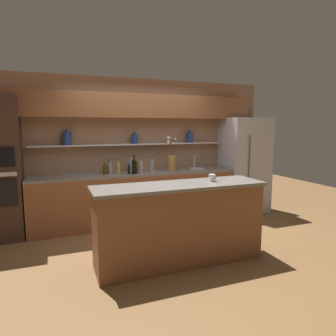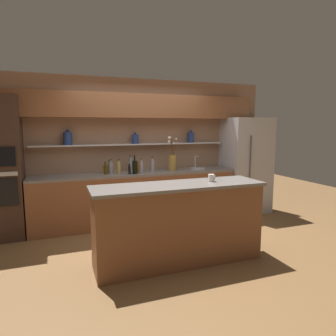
{
  "view_description": "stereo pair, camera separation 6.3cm",
  "coord_description": "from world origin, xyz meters",
  "px_view_note": "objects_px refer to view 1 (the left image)",
  "views": [
    {
      "loc": [
        -1.46,
        -3.88,
        1.73
      ],
      "look_at": [
        0.18,
        0.36,
        1.1
      ],
      "focal_mm": 32.0,
      "sensor_mm": 36.0,
      "label": 1
    },
    {
      "loc": [
        -1.4,
        -3.9,
        1.73
      ],
      "look_at": [
        0.18,
        0.36,
        1.1
      ],
      "focal_mm": 32.0,
      "sensor_mm": 36.0,
      "label": 2
    }
  ],
  "objects_px": {
    "bottle_spirit_3": "(110,168)",
    "bottle_spirit_6": "(118,168)",
    "bottle_sauce_1": "(129,170)",
    "bottle_wine_5": "(134,167)",
    "bottle_oil_0": "(105,170)",
    "bottle_sauce_4": "(137,168)",
    "bottle_spirit_8": "(152,166)",
    "bottle_oil_9": "(109,168)",
    "coffee_mug": "(212,178)",
    "flower_vase": "(172,161)",
    "sink_fixture": "(197,168)",
    "bottle_spirit_7": "(130,165)",
    "bottle_spirit_2": "(141,167)",
    "refrigerator": "(244,165)"
  },
  "relations": [
    {
      "from": "bottle_oil_0",
      "to": "bottle_sauce_4",
      "type": "xyz_separation_m",
      "value": [
        0.55,
        -0.04,
        -0.0
      ]
    },
    {
      "from": "coffee_mug",
      "to": "bottle_spirit_2",
      "type": "bearing_deg",
      "value": 107.6
    },
    {
      "from": "bottle_wine_5",
      "to": "coffee_mug",
      "type": "height_order",
      "value": "bottle_wine_5"
    },
    {
      "from": "bottle_wine_5",
      "to": "bottle_spirit_7",
      "type": "relative_size",
      "value": 1.12
    },
    {
      "from": "flower_vase",
      "to": "coffee_mug",
      "type": "distance_m",
      "value": 1.68
    },
    {
      "from": "bottle_spirit_6",
      "to": "flower_vase",
      "type": "bearing_deg",
      "value": -2.1
    },
    {
      "from": "bottle_spirit_6",
      "to": "bottle_spirit_8",
      "type": "xyz_separation_m",
      "value": [
        0.59,
        -0.06,
        0.01
      ]
    },
    {
      "from": "bottle_spirit_6",
      "to": "bottle_spirit_7",
      "type": "height_order",
      "value": "bottle_spirit_7"
    },
    {
      "from": "bottle_sauce_1",
      "to": "bottle_wine_5",
      "type": "bearing_deg",
      "value": -1.17
    },
    {
      "from": "sink_fixture",
      "to": "bottle_sauce_4",
      "type": "height_order",
      "value": "sink_fixture"
    },
    {
      "from": "bottle_spirit_3",
      "to": "bottle_spirit_6",
      "type": "relative_size",
      "value": 0.99
    },
    {
      "from": "bottle_spirit_6",
      "to": "bottle_oil_0",
      "type": "bearing_deg",
      "value": -179.14
    },
    {
      "from": "flower_vase",
      "to": "bottle_spirit_2",
      "type": "xyz_separation_m",
      "value": [
        -0.61,
        -0.08,
        -0.07
      ]
    },
    {
      "from": "bottle_oil_9",
      "to": "bottle_spirit_2",
      "type": "bearing_deg",
      "value": -26.89
    },
    {
      "from": "bottle_wine_5",
      "to": "bottle_spirit_7",
      "type": "distance_m",
      "value": 0.3
    },
    {
      "from": "flower_vase",
      "to": "sink_fixture",
      "type": "xyz_separation_m",
      "value": [
        0.54,
        0.07,
        -0.16
      ]
    },
    {
      "from": "bottle_sauce_1",
      "to": "bottle_spirit_6",
      "type": "xyz_separation_m",
      "value": [
        -0.16,
        0.12,
        0.02
      ]
    },
    {
      "from": "bottle_oil_9",
      "to": "bottle_spirit_8",
      "type": "bearing_deg",
      "value": -15.28
    },
    {
      "from": "bottle_wine_5",
      "to": "bottle_spirit_7",
      "type": "bearing_deg",
      "value": 90.18
    },
    {
      "from": "bottle_wine_5",
      "to": "bottle_spirit_8",
      "type": "xyz_separation_m",
      "value": [
        0.34,
        0.06,
        -0.0
      ]
    },
    {
      "from": "bottle_wine_5",
      "to": "bottle_spirit_6",
      "type": "relative_size",
      "value": 1.31
    },
    {
      "from": "bottle_spirit_6",
      "to": "bottle_spirit_8",
      "type": "bearing_deg",
      "value": -5.72
    },
    {
      "from": "bottle_spirit_7",
      "to": "sink_fixture",
      "type": "bearing_deg",
      "value": -6.62
    },
    {
      "from": "refrigerator",
      "to": "sink_fixture",
      "type": "distance_m",
      "value": 1.06
    },
    {
      "from": "flower_vase",
      "to": "sink_fixture",
      "type": "bearing_deg",
      "value": 6.93
    },
    {
      "from": "coffee_mug",
      "to": "flower_vase",
      "type": "bearing_deg",
      "value": 86.47
    },
    {
      "from": "refrigerator",
      "to": "sink_fixture",
      "type": "relative_size",
      "value": 6.43
    },
    {
      "from": "bottle_sauce_4",
      "to": "bottle_spirit_8",
      "type": "bearing_deg",
      "value": -3.42
    },
    {
      "from": "refrigerator",
      "to": "bottle_wine_5",
      "type": "bearing_deg",
      "value": -177.49
    },
    {
      "from": "sink_fixture",
      "to": "bottle_wine_5",
      "type": "distance_m",
      "value": 1.29
    },
    {
      "from": "bottle_oil_9",
      "to": "bottle_spirit_7",
      "type": "bearing_deg",
      "value": 5.25
    },
    {
      "from": "bottle_sauce_1",
      "to": "bottle_oil_9",
      "type": "relative_size",
      "value": 0.83
    },
    {
      "from": "bottle_sauce_4",
      "to": "bottle_spirit_8",
      "type": "relative_size",
      "value": 0.69
    },
    {
      "from": "refrigerator",
      "to": "bottle_oil_0",
      "type": "relative_size",
      "value": 8.89
    },
    {
      "from": "bottle_spirit_3",
      "to": "bottle_spirit_8",
      "type": "relative_size",
      "value": 0.89
    },
    {
      "from": "bottle_sauce_4",
      "to": "coffee_mug",
      "type": "distance_m",
      "value": 1.76
    },
    {
      "from": "refrigerator",
      "to": "bottle_oil_9",
      "type": "xyz_separation_m",
      "value": [
        -2.73,
        0.16,
        0.06
      ]
    },
    {
      "from": "bottle_sauce_4",
      "to": "coffee_mug",
      "type": "relative_size",
      "value": 1.91
    },
    {
      "from": "bottle_spirit_3",
      "to": "coffee_mug",
      "type": "height_order",
      "value": "bottle_spirit_3"
    },
    {
      "from": "refrigerator",
      "to": "bottle_oil_9",
      "type": "height_order",
      "value": "refrigerator"
    },
    {
      "from": "bottle_sauce_1",
      "to": "bottle_sauce_4",
      "type": "distance_m",
      "value": 0.18
    },
    {
      "from": "bottle_sauce_1",
      "to": "coffee_mug",
      "type": "relative_size",
      "value": 1.81
    },
    {
      "from": "bottle_spirit_3",
      "to": "bottle_wine_5",
      "type": "xyz_separation_m",
      "value": [
        0.38,
        -0.18,
        0.02
      ]
    },
    {
      "from": "bottle_sauce_1",
      "to": "coffee_mug",
      "type": "distance_m",
      "value": 1.75
    },
    {
      "from": "bottle_oil_0",
      "to": "bottle_spirit_8",
      "type": "bearing_deg",
      "value": -3.86
    },
    {
      "from": "sink_fixture",
      "to": "bottle_oil_0",
      "type": "relative_size",
      "value": 1.38
    },
    {
      "from": "bottle_spirit_3",
      "to": "coffee_mug",
      "type": "relative_size",
      "value": 2.47
    },
    {
      "from": "bottle_spirit_3",
      "to": "bottle_spirit_6",
      "type": "distance_m",
      "value": 0.14
    },
    {
      "from": "bottle_spirit_7",
      "to": "coffee_mug",
      "type": "bearing_deg",
      "value": -71.65
    },
    {
      "from": "bottle_spirit_2",
      "to": "coffee_mug",
      "type": "distance_m",
      "value": 1.67
    }
  ]
}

